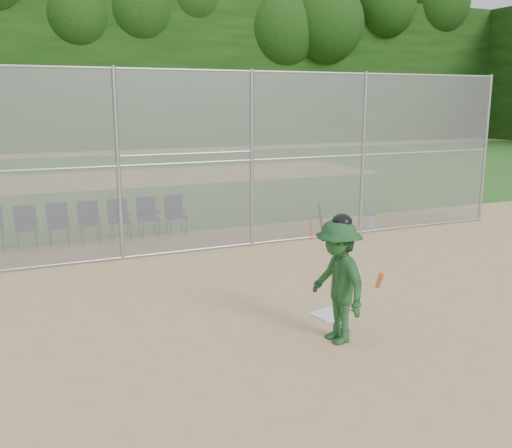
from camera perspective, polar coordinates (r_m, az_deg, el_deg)
name	(u,v)px	position (r m, az deg, el deg)	size (l,w,h in m)	color
ground	(324,329)	(8.67, 6.81, -10.38)	(100.00, 100.00, 0.00)	tan
grass_strip	(111,179)	(25.41, -14.31, 4.38)	(100.00, 100.00, 0.00)	#265B1B
dirt_patch_far	(111,179)	(25.41, -14.31, 4.39)	(24.00, 24.00, 0.00)	tan
backstop_fence	(210,159)	(12.62, -4.62, 6.52)	(16.09, 0.09, 4.00)	gray
treeline	(96,50)	(27.26, -15.69, 16.41)	(81.00, 60.00, 11.00)	black
home_plate	(329,315)	(9.19, 7.28, -8.97)	(0.47, 0.47, 0.02)	silver
batter_at_plate	(338,281)	(7.99, 8.19, -5.64)	(0.97, 1.31, 1.83)	#1D4922
water_cooler	(370,220)	(15.50, 11.30, 0.38)	(0.30, 0.30, 0.38)	white
spare_bats	(316,221)	(14.08, 5.99, 0.28)	(0.36, 0.31, 0.83)	#D84C14
chair_2	(26,227)	(14.04, -22.01, -0.32)	(0.54, 0.52, 0.96)	#10123B
chair_3	(59,225)	(14.07, -19.14, -0.08)	(0.54, 0.52, 0.96)	#10123B
chair_4	(90,222)	(14.14, -16.29, 0.17)	(0.54, 0.52, 0.96)	#10123B
chair_5	(120,220)	(14.25, -13.47, 0.41)	(0.54, 0.52, 0.96)	#10123B
chair_6	(148,217)	(14.39, -10.71, 0.65)	(0.54, 0.52, 0.96)	#10123B
chair_7	(176,215)	(14.56, -8.00, 0.88)	(0.54, 0.52, 0.96)	#10123B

